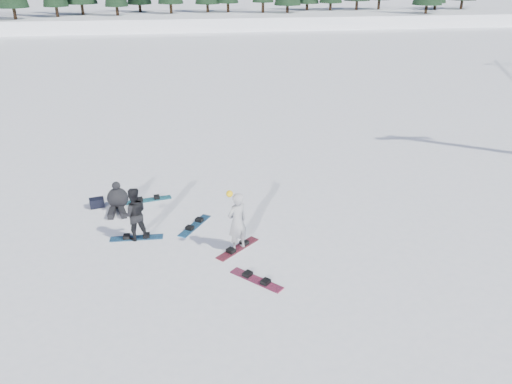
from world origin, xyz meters
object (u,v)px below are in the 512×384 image
snowboarder_man (134,214)px  seated_rider (117,199)px  snowboarder_woman (237,222)px  snowboard_loose_c (149,200)px  snowboard_loose_b (256,280)px  snowboard_loose_a (195,226)px  gear_bag (97,203)px

snowboarder_man → seated_rider: 2.18m
snowboarder_woman → snowboarder_man: bearing=-52.3°
snowboard_loose_c → snowboarder_woman: bearing=-64.8°
snowboard_loose_b → snowboard_loose_a: same height
snowboarder_woman → snowboarder_man: 2.99m
gear_bag → snowboarder_woman: bearing=-38.3°
snowboarder_man → snowboarder_woman: bearing=149.3°
snowboard_loose_b → gear_bag: bearing=178.5°
snowboard_loose_a → snowboarder_woman: bearing=-110.6°
snowboarder_woman → snowboard_loose_c: snowboarder_woman is taller
snowboard_loose_c → snowboard_loose_b: bearing=-71.5°
snowboard_loose_a → snowboarder_man: bearing=139.4°
snowboard_loose_b → snowboard_loose_a: bearing=160.4°
snowboarder_man → snowboard_loose_b: 4.11m
seated_rider → snowboarder_man: bearing=-77.3°
snowboard_loose_a → gear_bag: bearing=92.8°
seated_rider → gear_bag: (-0.70, 0.26, -0.21)m
snowboarder_woman → seated_rider: snowboarder_woman is taller
gear_bag → snowboard_loose_c: bearing=8.9°
snowboard_loose_b → snowboarder_woman: bearing=146.3°
snowboarder_man → seated_rider: snowboarder_man is taller
gear_bag → snowboard_loose_b: bearing=-47.5°
snowboarder_woman → snowboarder_man: (-2.80, 1.03, -0.08)m
snowboard_loose_a → snowboard_loose_c: bearing=68.4°
gear_bag → snowboard_loose_c: 1.65m
snowboard_loose_b → seated_rider: bearing=175.3°
snowboard_loose_c → snowboard_loose_a: bearing=-65.3°
snowboarder_man → snowboard_loose_b: size_ratio=1.05×
seated_rider → snowboard_loose_a: 2.85m
snowboarder_man → gear_bag: size_ratio=3.49×
seated_rider → snowboard_loose_c: bearing=22.9°
gear_bag → snowboard_loose_a: gear_bag is taller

